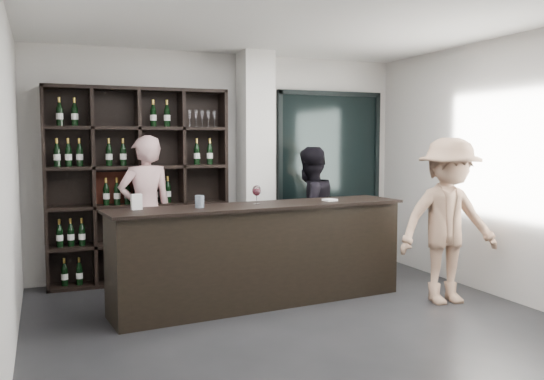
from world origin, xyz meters
name	(u,v)px	position (x,y,z in m)	size (l,w,h in m)	color
floor	(313,335)	(0.00, 0.00, -0.01)	(5.00, 5.50, 0.01)	black
wine_shelf	(139,186)	(-1.15, 2.57, 1.20)	(2.20, 0.35, 2.40)	black
structural_column	(256,164)	(0.35, 2.47, 1.45)	(0.40, 0.40, 2.90)	silver
glass_panel	(330,166)	(1.55, 2.69, 1.40)	(1.60, 0.08, 2.10)	black
tasting_counter	(262,254)	(-0.09, 1.10, 0.54)	(3.28, 0.68, 1.08)	black
taster_pink	(146,211)	(-1.10, 2.40, 0.91)	(0.66, 0.44, 1.82)	#CF9E9E
taster_black	(309,212)	(0.95, 2.09, 0.84)	(0.82, 0.64, 1.68)	black
customer	(448,221)	(1.80, 0.40, 0.89)	(1.16, 0.66, 1.79)	#A17A5F
wine_glass	(257,194)	(-0.13, 1.13, 1.19)	(0.09, 0.09, 0.22)	white
spit_cup	(200,202)	(-0.78, 1.05, 1.14)	(0.09, 0.09, 0.13)	#9EAFC4
napkin_stack	(330,200)	(0.75, 1.14, 1.09)	(0.13, 0.13, 0.02)	white
card_stand	(137,202)	(-1.40, 1.11, 1.16)	(0.10, 0.05, 0.15)	white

